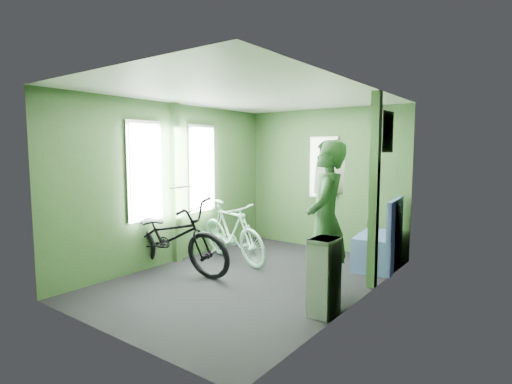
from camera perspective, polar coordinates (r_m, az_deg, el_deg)
room at (r=5.01m, az=-0.75°, el=3.79°), size 4.00×4.02×2.31m
bicycle_black at (r=5.56m, az=-12.10°, el=-11.19°), size 1.96×1.02×1.10m
bicycle_mint at (r=5.93m, az=-3.47°, el=-9.96°), size 1.62×0.97×0.97m
passenger at (r=4.32m, az=9.96°, el=-4.16°), size 0.61×0.80×1.74m
waste_box at (r=4.07m, az=9.71°, el=-11.84°), size 0.23×0.32×0.77m
bench_seat at (r=5.86m, az=17.26°, el=-7.50°), size 0.63×0.98×0.98m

